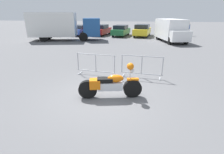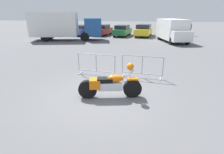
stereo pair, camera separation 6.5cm
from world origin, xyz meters
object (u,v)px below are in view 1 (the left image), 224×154
at_px(parked_car_blue, 81,30).
at_px(crowd_barrier_far, 142,67).
at_px(motorcycle, 110,85).
at_px(box_truck, 61,25).
at_px(parked_car_green, 121,30).
at_px(parked_car_red, 101,30).
at_px(parked_car_yellow, 142,30).
at_px(pedestrian, 188,29).
at_px(parked_car_tan, 61,30).
at_px(crowd_barrier_near, 96,64).
at_px(delivery_van, 171,30).

bearing_deg(parked_car_blue, crowd_barrier_far, -144.07).
height_order(motorcycle, parked_car_blue, parked_car_blue).
height_order(crowd_barrier_far, box_truck, box_truck).
relative_size(crowd_barrier_far, parked_car_green, 0.46).
bearing_deg(parked_car_red, parked_car_green, -90.85).
xyz_separation_m(parked_car_blue, parked_car_yellow, (8.40, 0.14, 0.08)).
xyz_separation_m(parked_car_yellow, pedestrian, (6.14, 1.62, 0.15)).
bearing_deg(parked_car_tan, box_truck, -146.59).
distance_m(parked_car_blue, parked_car_yellow, 8.40).
xyz_separation_m(crowd_barrier_far, parked_car_red, (-5.56, 16.28, 0.16)).
distance_m(crowd_barrier_near, delivery_van, 13.01).
bearing_deg(crowd_barrier_near, box_truck, 121.43).
relative_size(parked_car_tan, parked_car_blue, 1.05).
height_order(parked_car_yellow, pedestrian, pedestrian).
height_order(box_truck, delivery_van, box_truck).
height_order(crowd_barrier_far, pedestrian, pedestrian).
bearing_deg(delivery_van, pedestrian, 136.56).
bearing_deg(parked_car_green, parked_car_yellow, -78.88).
relative_size(motorcycle, crowd_barrier_far, 1.15).
bearing_deg(parked_car_green, parked_car_tan, 99.04).
relative_size(crowd_barrier_far, delivery_van, 0.37).
bearing_deg(parked_car_yellow, crowd_barrier_far, -172.02).
distance_m(parked_car_red, parked_car_green, 2.84).
bearing_deg(pedestrian, delivery_van, -170.84).
xyz_separation_m(parked_car_blue, parked_car_red, (2.80, 0.43, 0.03)).
relative_size(parked_car_tan, parked_car_red, 1.01).
bearing_deg(delivery_van, crowd_barrier_near, -38.54).
height_order(crowd_barrier_far, parked_car_yellow, parked_car_yellow).
height_order(crowd_barrier_near, parked_car_red, parked_car_red).
relative_size(parked_car_blue, parked_car_green, 0.96).
bearing_deg(crowd_barrier_near, parked_car_red, 101.57).
bearing_deg(pedestrian, crowd_barrier_near, -167.58).
bearing_deg(parked_car_yellow, pedestrian, -67.15).
bearing_deg(delivery_van, parked_car_yellow, -158.58).
distance_m(parked_car_tan, parked_car_green, 8.40).
bearing_deg(motorcycle, pedestrian, 57.60).
distance_m(box_truck, parked_car_red, 6.40).
height_order(crowd_barrier_near, parked_car_blue, parked_car_blue).
xyz_separation_m(crowd_barrier_near, pedestrian, (8.41, 17.61, 0.37)).
bearing_deg(parked_car_yellow, parked_car_blue, 99.06).
relative_size(crowd_barrier_near, delivery_van, 0.37).
height_order(delivery_van, parked_car_red, delivery_van).
height_order(crowd_barrier_far, delivery_van, delivery_van).
relative_size(delivery_van, parked_car_tan, 1.21).
xyz_separation_m(delivery_van, pedestrian, (3.15, 5.73, -0.32)).
distance_m(crowd_barrier_far, parked_car_red, 17.21).
height_order(crowd_barrier_far, parked_car_tan, parked_car_tan).
height_order(motorcycle, parked_car_yellow, parked_car_yellow).
distance_m(parked_car_blue, parked_car_green, 5.60).
height_order(parked_car_tan, parked_car_red, parked_car_tan).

